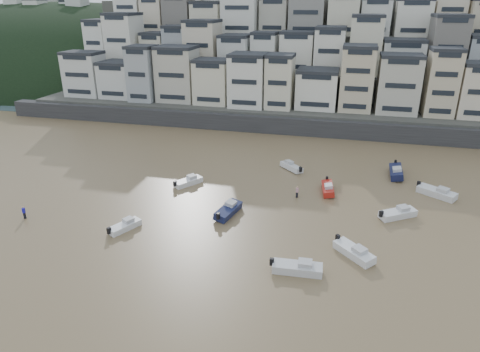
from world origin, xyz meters
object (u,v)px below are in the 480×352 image
(boat_g, at_px, (437,191))
(boat_h, at_px, (292,166))
(boat_f, at_px, (188,180))
(boat_i, at_px, (396,171))
(boat_e, at_px, (328,187))
(person_blue, at_px, (24,212))
(boat_c, at_px, (228,209))
(boat_d, at_px, (398,212))
(boat_j, at_px, (124,225))
(boat_b, at_px, (354,250))
(boat_a, at_px, (297,266))
(person_pink, at_px, (297,192))

(boat_g, distance_m, boat_h, 22.36)
(boat_f, xyz_separation_m, boat_i, (31.19, 11.53, 0.19))
(boat_e, relative_size, person_blue, 3.10)
(boat_c, distance_m, boat_h, 19.07)
(boat_e, height_order, person_blue, person_blue)
(boat_d, relative_size, boat_i, 0.86)
(boat_h, bearing_deg, boat_j, 100.61)
(boat_b, relative_size, boat_g, 0.95)
(boat_c, distance_m, boat_e, 16.18)
(boat_d, height_order, boat_e, boat_d)
(boat_a, bearing_deg, boat_e, 81.70)
(boat_d, relative_size, boat_g, 0.94)
(boat_g, relative_size, person_blue, 3.39)
(boat_f, xyz_separation_m, person_pink, (16.74, -0.51, 0.18))
(boat_d, bearing_deg, boat_c, 158.07)
(boat_f, relative_size, person_pink, 2.91)
(boat_c, height_order, person_blue, person_blue)
(boat_f, bearing_deg, boat_b, -86.29)
(boat_h, distance_m, person_blue, 40.36)
(boat_j, bearing_deg, boat_e, -28.04)
(boat_e, bearing_deg, boat_c, -56.79)
(boat_b, distance_m, boat_j, 27.45)
(person_blue, bearing_deg, boat_d, 14.42)
(boat_a, bearing_deg, boat_g, 50.67)
(boat_e, xyz_separation_m, boat_f, (-20.92, -2.45, -0.05))
(boat_i, bearing_deg, boat_g, 38.17)
(person_blue, bearing_deg, boat_g, 20.95)
(boat_h, xyz_separation_m, boat_j, (-17.23, -25.08, -0.05))
(boat_d, bearing_deg, boat_g, 19.72)
(boat_h, bearing_deg, boat_f, 79.90)
(boat_a, distance_m, boat_i, 32.68)
(boat_b, relative_size, boat_d, 1.01)
(boat_e, bearing_deg, person_pink, -61.92)
(boat_a, xyz_separation_m, boat_e, (1.88, 21.25, -0.03))
(boat_d, bearing_deg, boat_a, -160.03)
(boat_g, distance_m, person_blue, 56.69)
(boat_a, xyz_separation_m, boat_b, (5.69, 4.57, -0.01))
(boat_g, height_order, person_pink, person_pink)
(boat_b, bearing_deg, boat_a, -96.06)
(boat_b, xyz_separation_m, boat_e, (-3.80, 16.69, -0.02))
(boat_j, bearing_deg, boat_c, -32.94)
(boat_g, distance_m, person_pink, 20.19)
(person_blue, bearing_deg, boat_h, 39.31)
(boat_a, bearing_deg, boat_d, 50.76)
(boat_f, bearing_deg, boat_g, -48.84)
(boat_b, xyz_separation_m, person_pink, (-7.98, 13.73, 0.11))
(boat_i, bearing_deg, boat_c, -47.65)
(person_blue, bearing_deg, boat_b, 1.73)
(boat_b, distance_m, boat_d, 12.14)
(boat_i, xyz_separation_m, boat_j, (-33.91, -26.53, -0.24))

